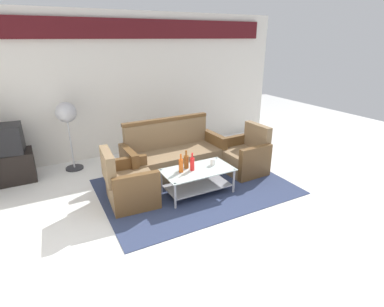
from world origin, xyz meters
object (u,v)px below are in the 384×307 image
(cup, at_px, (213,162))
(television, at_px, (2,140))
(coffee_table, at_px, (198,177))
(bottle_brown, at_px, (186,161))
(armchair_left, at_px, (129,185))
(pedestal_fan, at_px, (67,116))
(tv_stand, at_px, (8,168))
(bottle_orange, at_px, (181,165))
(armchair_right, at_px, (244,157))
(couch, at_px, (174,157))
(bottle_red, at_px, (192,164))

(cup, distance_m, television, 3.47)
(coffee_table, xyz_separation_m, bottle_brown, (-0.13, 0.13, 0.25))
(coffee_table, bearing_deg, bottle_brown, 134.17)
(armchair_left, relative_size, cup, 8.50)
(coffee_table, relative_size, pedestal_fan, 0.87)
(coffee_table, height_order, cup, cup)
(bottle_brown, bearing_deg, armchair_left, 173.95)
(armchair_left, bearing_deg, tv_stand, -131.65)
(armchair_left, bearing_deg, cup, 86.03)
(bottle_brown, relative_size, bottle_orange, 0.99)
(armchair_right, distance_m, cup, 0.91)
(tv_stand, xyz_separation_m, television, (0.00, 0.00, 0.50))
(armchair_right, relative_size, coffee_table, 0.77)
(coffee_table, bearing_deg, bottle_orange, 172.50)
(couch, height_order, bottle_orange, couch)
(armchair_left, bearing_deg, bottle_orange, 79.76)
(couch, xyz_separation_m, bottle_orange, (-0.26, -0.84, 0.21))
(bottle_red, distance_m, bottle_orange, 0.18)
(armchair_left, bearing_deg, armchair_right, 96.31)
(bottle_orange, relative_size, tv_stand, 0.37)
(bottle_orange, bearing_deg, television, 142.14)
(bottle_brown, bearing_deg, television, 145.20)
(bottle_brown, distance_m, television, 3.05)
(couch, distance_m, tv_stand, 2.80)
(television, bearing_deg, couch, 164.38)
(bottle_red, distance_m, bottle_brown, 0.12)
(bottle_brown, bearing_deg, couch, 80.58)
(bottle_orange, distance_m, tv_stand, 3.00)
(couch, height_order, bottle_brown, couch)
(bottle_brown, relative_size, cup, 2.91)
(armchair_left, height_order, bottle_red, armchair_left)
(armchair_left, relative_size, bottle_red, 3.01)
(armchair_right, bearing_deg, television, 65.60)
(tv_stand, bearing_deg, television, 84.85)
(couch, distance_m, pedestal_fan, 2.02)
(armchair_left, bearing_deg, couch, 126.38)
(bottle_brown, bearing_deg, bottle_orange, -144.88)
(bottle_brown, xyz_separation_m, television, (-2.50, 1.74, 0.24))
(armchair_left, relative_size, bottle_brown, 2.93)
(couch, bearing_deg, armchair_right, 152.87)
(bottle_red, xyz_separation_m, tv_stand, (-2.54, 1.85, -0.26))
(bottle_red, relative_size, cup, 2.82)
(couch, bearing_deg, television, -22.20)
(armchair_left, xyz_separation_m, tv_stand, (-1.60, 1.64, -0.03))
(bottle_brown, relative_size, tv_stand, 0.36)
(coffee_table, height_order, television, television)
(television, bearing_deg, armchair_right, 162.83)
(armchair_right, height_order, pedestal_fan, pedestal_fan)
(armchair_left, bearing_deg, television, -131.70)
(coffee_table, distance_m, bottle_red, 0.26)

